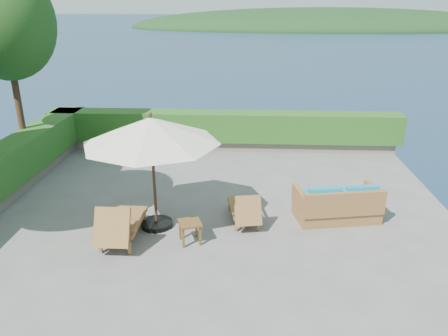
# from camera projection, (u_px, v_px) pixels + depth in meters

# --- Properties ---
(ground) EXTENTS (12.00, 12.00, 0.00)m
(ground) POSITION_uv_depth(u_px,v_px,m) (210.00, 222.00, 10.51)
(ground) COLOR slate
(ground) RESTS_ON ground
(foundation) EXTENTS (12.00, 12.00, 3.00)m
(foundation) POSITION_uv_depth(u_px,v_px,m) (210.00, 276.00, 11.06)
(foundation) COLOR #5D544A
(foundation) RESTS_ON ocean
(ocean) EXTENTS (600.00, 600.00, 0.00)m
(ocean) POSITION_uv_depth(u_px,v_px,m) (211.00, 323.00, 11.58)
(ocean) COLOR #162646
(ocean) RESTS_ON ground
(offshore_island) EXTENTS (126.00, 57.60, 12.60)m
(offshore_island) POSITION_uv_depth(u_px,v_px,m) (324.00, 28.00, 140.86)
(offshore_island) COLOR black
(offshore_island) RESTS_ON ocean
(planter_wall_far) EXTENTS (12.00, 0.60, 0.36)m
(planter_wall_far) POSITION_uv_depth(u_px,v_px,m) (223.00, 144.00, 15.67)
(planter_wall_far) COLOR gray
(planter_wall_far) RESTS_ON ground
(hedge_far) EXTENTS (12.40, 0.90, 1.00)m
(hedge_far) POSITION_uv_depth(u_px,v_px,m) (223.00, 126.00, 15.43)
(hedge_far) COLOR #1B4B15
(hedge_far) RESTS_ON planter_wall_far
(tree_far) EXTENTS (2.80, 2.80, 6.03)m
(tree_far) POSITION_uv_depth(u_px,v_px,m) (5.00, 23.00, 12.23)
(tree_far) COLOR #472D1B
(tree_far) RESTS_ON ground
(patio_umbrella) EXTENTS (3.08, 3.08, 2.75)m
(patio_umbrella) POSITION_uv_depth(u_px,v_px,m) (151.00, 132.00, 9.50)
(patio_umbrella) COLOR black
(patio_umbrella) RESTS_ON ground
(lounge_left) EXTENTS (0.83, 1.80, 1.04)m
(lounge_left) POSITION_uv_depth(u_px,v_px,m) (121.00, 224.00, 9.52)
(lounge_left) COLOR olive
(lounge_left) RESTS_ON ground
(lounge_right) EXTENTS (0.86, 1.58, 0.86)m
(lounge_right) POSITION_uv_depth(u_px,v_px,m) (244.00, 209.00, 10.38)
(lounge_right) COLOR olive
(lounge_right) RESTS_ON ground
(side_table) EXTENTS (0.60, 0.60, 0.50)m
(side_table) POSITION_uv_depth(u_px,v_px,m) (190.00, 226.00, 9.49)
(side_table) COLOR brown
(side_table) RESTS_ON ground
(wicker_loveseat) EXTENTS (2.13, 1.36, 0.97)m
(wicker_loveseat) POSITION_uv_depth(u_px,v_px,m) (338.00, 205.00, 10.51)
(wicker_loveseat) COLOR olive
(wicker_loveseat) RESTS_ON ground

